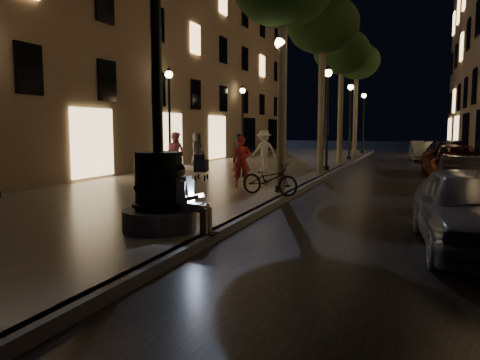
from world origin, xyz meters
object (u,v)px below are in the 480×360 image
at_px(seated_man_laptop, 188,196).
at_px(car_fifth, 422,151).
at_px(tree_third, 342,53).
at_px(bicycle, 270,179).
at_px(pedestrian_blue, 239,152).
at_px(stroller, 201,166).
at_px(car_third, 456,162).
at_px(lamp_left_b, 169,105).
at_px(tree_far, 357,62).
at_px(lamp_curb_c, 350,110).
at_px(tree_second, 323,26).
at_px(pedestrian_white, 264,150).
at_px(car_front, 472,209).
at_px(car_rear, 449,155).
at_px(pedestrian_red, 242,162).
at_px(lamp_curb_a, 280,92).
at_px(lamp_curb_d, 364,114).
at_px(pedestrian_pink, 176,153).
at_px(car_second, 474,186).
at_px(pedestrian_dark, 197,150).
at_px(lamp_left_c, 242,112).
at_px(fountain_lamppost, 159,178).
at_px(lamp_curb_b, 327,104).

relative_size(seated_man_laptop, car_fifth, 0.32).
xyz_separation_m(tree_third, bicycle, (-0.10, -12.72, -5.47)).
bearing_deg(pedestrian_blue, stroller, -18.59).
bearing_deg(tree_third, car_third, -35.62).
distance_m(tree_third, lamp_left_b, 9.74).
distance_m(tree_far, lamp_curb_c, 3.77).
bearing_deg(tree_second, pedestrian_white, 158.85).
bearing_deg(lamp_left_b, seated_man_laptop, -59.70).
xyz_separation_m(stroller, car_front, (8.49, -6.91, 0.00)).
distance_m(tree_far, car_rear, 9.74).
bearing_deg(lamp_curb_c, tree_far, 87.71).
xyz_separation_m(tree_second, pedestrian_red, (-1.63, -5.20, -5.29)).
xyz_separation_m(lamp_curb_a, pedestrian_white, (-2.76, 7.10, -2.10)).
distance_m(lamp_left_b, pedestrian_white, 4.95).
xyz_separation_m(tree_third, lamp_curb_c, (0.00, 4.00, -2.90)).
bearing_deg(lamp_curb_d, pedestrian_pink, -105.84).
xyz_separation_m(stroller, pedestrian_blue, (-0.28, 4.76, 0.31)).
bearing_deg(car_second, pedestrian_blue, 139.16).
xyz_separation_m(car_fifth, pedestrian_dark, (-10.74, -11.46, 0.41)).
bearing_deg(pedestrian_blue, lamp_curb_d, 145.02).
relative_size(car_rear, pedestrian_blue, 3.11).
bearing_deg(car_front, car_rear, 82.99).
xyz_separation_m(tree_second, pedestrian_blue, (-4.05, 0.97, -5.29)).
distance_m(lamp_curb_d, stroller, 22.24).
xyz_separation_m(lamp_curb_a, lamp_left_c, (-7.10, 16.00, 0.00)).
bearing_deg(car_rear, lamp_left_b, -159.62).
bearing_deg(pedestrian_blue, lamp_curb_a, 7.65).
relative_size(seated_man_laptop, lamp_curb_a, 0.27).
xyz_separation_m(fountain_lamppost, car_second, (5.93, 5.04, -0.50)).
distance_m(tree_far, lamp_left_b, 14.34).
xyz_separation_m(lamp_curb_d, pedestrian_red, (-1.53, -23.20, -2.19)).
distance_m(fountain_lamppost, pedestrian_red, 6.85).
bearing_deg(pedestrian_blue, fountain_lamppost, -7.84).
bearing_deg(lamp_curb_a, pedestrian_white, 111.21).
bearing_deg(tree_third, lamp_curb_b, -90.00).
relative_size(tree_second, pedestrian_red, 4.39).
bearing_deg(pedestrian_white, lamp_curb_a, 70.33).
bearing_deg(lamp_curb_b, car_third, 0.62).
bearing_deg(stroller, car_rear, 33.07).
height_order(lamp_curb_c, bicycle, lamp_curb_c).
relative_size(seated_man_laptop, stroller, 1.19).
distance_m(lamp_curb_d, pedestrian_blue, 17.62).
height_order(fountain_lamppost, pedestrian_pink, fountain_lamppost).
bearing_deg(lamp_curb_a, car_third, 55.69).
distance_m(tree_second, pedestrian_red, 7.60).
bearing_deg(stroller, car_front, -53.61).
xyz_separation_m(lamp_curb_a, lamp_curb_c, (0.00, 16.00, 0.00)).
bearing_deg(stroller, pedestrian_dark, 103.02).
relative_size(car_third, pedestrian_pink, 2.88).
relative_size(fountain_lamppost, stroller, 4.83).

